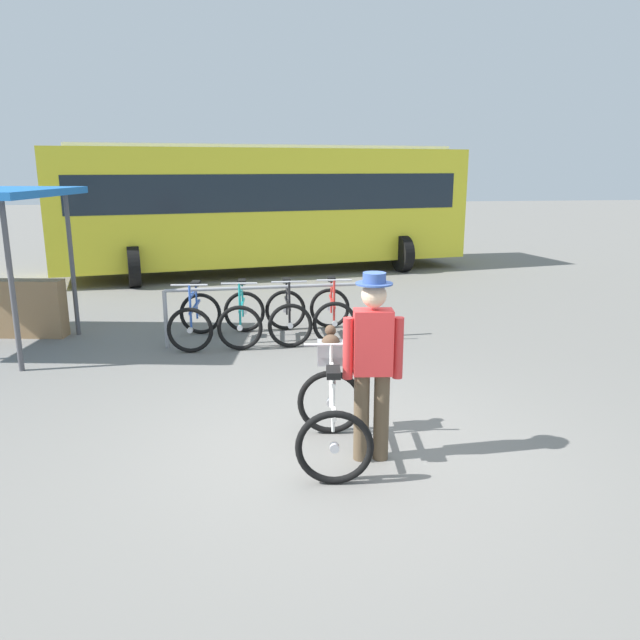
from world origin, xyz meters
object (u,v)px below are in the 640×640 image
object	(u,v)px
racked_bike_black	(288,315)
racked_bike_blue	(195,319)
featured_bicycle	(332,402)
bus_distant	(264,201)
person_with_featured_bike	(373,360)
racked_bike_teal	(242,317)
racked_bike_red	(332,313)

from	to	relation	value
racked_bike_black	racked_bike_blue	bearing A→B (deg)	-177.28
featured_bicycle	bus_distant	size ratio (longest dim) A/B	0.12
featured_bicycle	person_with_featured_bike	size ratio (longest dim) A/B	0.72
featured_bicycle	person_with_featured_bike	world-z (taller)	person_with_featured_bike
racked_bike_teal	bus_distant	size ratio (longest dim) A/B	0.11
racked_bike_blue	racked_bike_red	xyz separation A→B (m)	(2.10, 0.10, 0.00)
racked_bike_red	racked_bike_black	bearing A→B (deg)	-177.28
racked_bike_red	person_with_featured_bike	size ratio (longest dim) A/B	0.67
featured_bicycle	racked_bike_red	bearing A→B (deg)	81.02
racked_bike_black	racked_bike_red	size ratio (longest dim) A/B	0.96
racked_bike_black	featured_bicycle	bearing A→B (deg)	-89.04
racked_bike_blue	bus_distant	xyz separation A→B (m)	(1.38, 6.53, 1.37)
racked_bike_teal	racked_bike_red	xyz separation A→B (m)	(1.40, 0.07, 0.00)
featured_bicycle	racked_bike_blue	bearing A→B (deg)	110.56
featured_bicycle	bus_distant	xyz separation A→B (m)	(-0.09, 10.43, 1.25)
racked_bike_black	bus_distant	size ratio (longest dim) A/B	0.11
racked_bike_blue	racked_bike_red	bearing A→B (deg)	2.72
racked_bike_red	bus_distant	xyz separation A→B (m)	(-0.72, 6.43, 1.37)
racked_bike_red	bus_distant	bearing A→B (deg)	96.38
racked_bike_blue	featured_bicycle	size ratio (longest dim) A/B	0.94
racked_bike_black	featured_bicycle	world-z (taller)	featured_bicycle
bus_distant	racked_bike_red	bearing A→B (deg)	-83.62
racked_bike_teal	racked_bike_red	bearing A→B (deg)	2.72
person_with_featured_bike	racked_bike_black	bearing A→B (deg)	95.35
racked_bike_teal	racked_bike_black	xyz separation A→B (m)	(0.70, 0.03, -0.00)
racked_bike_teal	bus_distant	distance (m)	6.67
racked_bike_black	featured_bicycle	distance (m)	3.97
person_with_featured_bike	bus_distant	distance (m)	10.69
racked_bike_blue	racked_bike_teal	xyz separation A→B (m)	(0.70, 0.03, 0.00)
racked_bike_teal	person_with_featured_bike	size ratio (longest dim) A/B	0.68
racked_bike_black	racked_bike_red	xyz separation A→B (m)	(0.70, 0.03, 0.00)
racked_bike_teal	featured_bicycle	xyz separation A→B (m)	(0.77, -3.94, 0.12)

